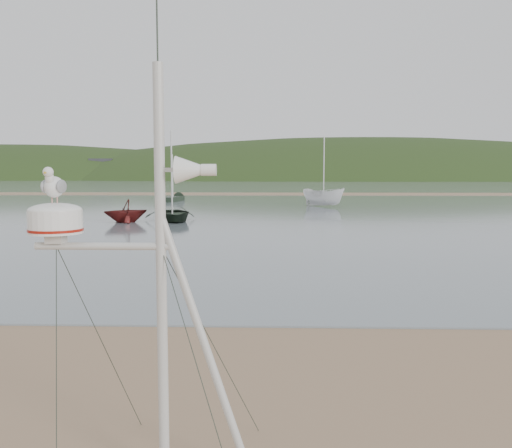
{
  "coord_description": "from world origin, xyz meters",
  "views": [
    {
      "loc": [
        1.83,
        -7.02,
        3.25
      ],
      "look_at": [
        1.6,
        1.0,
        2.47
      ],
      "focal_mm": 38.0,
      "sensor_mm": 36.0,
      "label": 1
    }
  ],
  "objects_px": {
    "boat_white": "(324,182)",
    "sailboat_dark_mid": "(177,198)",
    "mast_rig": "(156,364)",
    "boat_dark": "(172,186)",
    "boat_red": "(125,201)"
  },
  "relations": [
    {
      "from": "boat_red",
      "to": "boat_white",
      "type": "bearing_deg",
      "value": 105.24
    },
    {
      "from": "boat_dark",
      "to": "sailboat_dark_mid",
      "type": "bearing_deg",
      "value": 82.48
    },
    {
      "from": "mast_rig",
      "to": "boat_red",
      "type": "height_order",
      "value": "mast_rig"
    },
    {
      "from": "sailboat_dark_mid",
      "to": "mast_rig",
      "type": "bearing_deg",
      "value": -80.25
    },
    {
      "from": "boat_white",
      "to": "sailboat_dark_mid",
      "type": "relative_size",
      "value": 0.82
    },
    {
      "from": "boat_dark",
      "to": "sailboat_dark_mid",
      "type": "xyz_separation_m",
      "value": [
        -4.0,
        24.44,
        -2.03
      ]
    },
    {
      "from": "boat_dark",
      "to": "boat_white",
      "type": "bearing_deg",
      "value": 36.16
    },
    {
      "from": "boat_dark",
      "to": "mast_rig",
      "type": "bearing_deg",
      "value": -96.69
    },
    {
      "from": "mast_rig",
      "to": "boat_dark",
      "type": "bearing_deg",
      "value": 100.12
    },
    {
      "from": "boat_dark",
      "to": "boat_red",
      "type": "xyz_separation_m",
      "value": [
        -2.8,
        -0.87,
        -0.92
      ]
    },
    {
      "from": "mast_rig",
      "to": "boat_white",
      "type": "relative_size",
      "value": 1.16
    },
    {
      "from": "boat_red",
      "to": "sailboat_dark_mid",
      "type": "bearing_deg",
      "value": 149.65
    },
    {
      "from": "boat_red",
      "to": "boat_white",
      "type": "relative_size",
      "value": 0.61
    },
    {
      "from": "boat_white",
      "to": "mast_rig",
      "type": "bearing_deg",
      "value": -145.52
    },
    {
      "from": "mast_rig",
      "to": "boat_white",
      "type": "distance_m",
      "value": 44.57
    }
  ]
}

